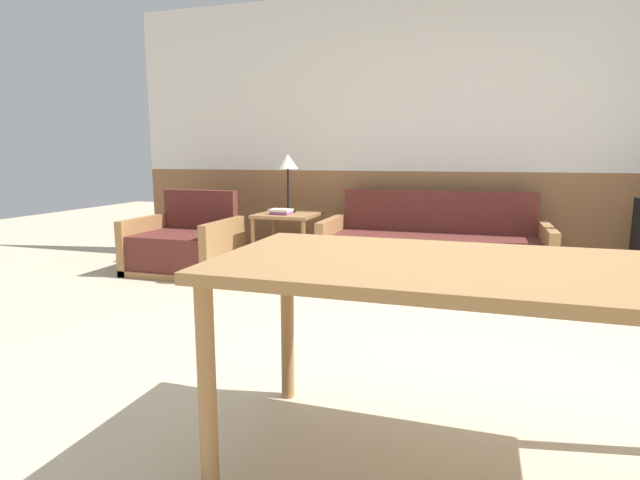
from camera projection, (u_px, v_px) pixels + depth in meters
ground_plane at (450, 377)px, 2.53m from camera, size 16.00×16.00×0.00m
wall_back at (472, 131)px, 4.78m from camera, size 7.20×0.06×2.70m
couch at (432, 254)px, 4.47m from camera, size 1.95×0.82×0.79m
armchair at (185, 247)px, 4.83m from camera, size 0.95×0.77×0.77m
side_table at (287, 222)px, 4.90m from camera, size 0.57×0.57×0.56m
table_lamp at (288, 166)px, 4.92m from camera, size 0.20×0.20×0.58m
book_stack at (281, 212)px, 4.80m from camera, size 0.21×0.17×0.05m
dining_table at (458, 286)px, 1.66m from camera, size 1.62×0.83×0.76m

